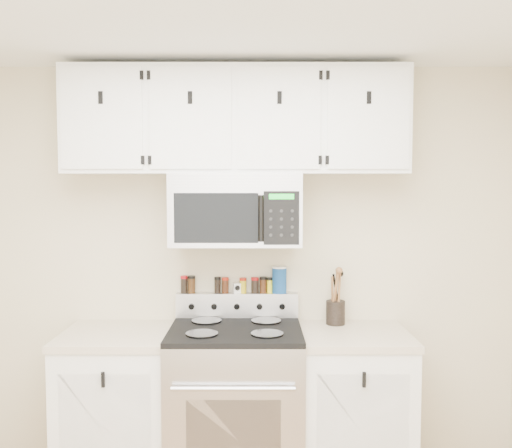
{
  "coord_description": "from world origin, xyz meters",
  "views": [
    {
      "loc": [
        0.12,
        -1.81,
        1.78
      ],
      "look_at": [
        0.12,
        1.45,
        1.55
      ],
      "focal_mm": 40.0,
      "sensor_mm": 36.0,
      "label": 1
    }
  ],
  "objects": [
    {
      "name": "spice_jar_7",
      "position": [
        0.2,
        1.71,
        1.15
      ],
      "size": [
        0.04,
        0.04,
        0.1
      ],
      "color": "yellow",
      "rests_on": "range"
    },
    {
      "name": "spice_jar_2",
      "position": [
        -0.12,
        1.71,
        1.15
      ],
      "size": [
        0.04,
        0.04,
        0.1
      ],
      "color": "black",
      "rests_on": "range"
    },
    {
      "name": "spice_jar_5",
      "position": [
        0.11,
        1.71,
        1.15
      ],
      "size": [
        0.05,
        0.05,
        0.1
      ],
      "color": "black",
      "rests_on": "range"
    },
    {
      "name": "salt_canister",
      "position": [
        0.26,
        1.71,
        1.18
      ],
      "size": [
        0.09,
        0.09,
        0.17
      ],
      "color": "navy",
      "rests_on": "range"
    },
    {
      "name": "utensil_crock",
      "position": [
        0.61,
        1.64,
        1.01
      ],
      "size": [
        0.12,
        0.12,
        0.34
      ],
      "color": "black",
      "rests_on": "base_cabinet_right"
    },
    {
      "name": "microwave",
      "position": [
        0.0,
        1.55,
        1.63
      ],
      "size": [
        0.76,
        0.44,
        0.42
      ],
      "color": "#9E9EA3",
      "rests_on": "back_wall"
    },
    {
      "name": "upper_cabinets",
      "position": [
        -0.0,
        1.58,
        2.15
      ],
      "size": [
        2.0,
        0.35,
        0.62
      ],
      "color": "white",
      "rests_on": "back_wall"
    },
    {
      "name": "base_cabinet_right",
      "position": [
        0.69,
        1.45,
        0.46
      ],
      "size": [
        0.64,
        0.62,
        0.92
      ],
      "color": "white",
      "rests_on": "floor"
    },
    {
      "name": "back_wall",
      "position": [
        0.0,
        1.75,
        1.25
      ],
      "size": [
        3.5,
        0.01,
        2.5
      ],
      "primitive_type": "cube",
      "color": "beige",
      "rests_on": "floor"
    },
    {
      "name": "spice_jar_0",
      "position": [
        -0.33,
        1.71,
        1.15
      ],
      "size": [
        0.04,
        0.04,
        0.11
      ],
      "color": "black",
      "rests_on": "range"
    },
    {
      "name": "range",
      "position": [
        0.0,
        1.43,
        0.49
      ],
      "size": [
        0.76,
        0.65,
        1.1
      ],
      "color": "#B7B7BA",
      "rests_on": "floor"
    },
    {
      "name": "spice_jar_1",
      "position": [
        -0.28,
        1.71,
        1.15
      ],
      "size": [
        0.05,
        0.05,
        0.11
      ],
      "color": "#3E240E",
      "rests_on": "range"
    },
    {
      "name": "base_cabinet_left",
      "position": [
        -0.69,
        1.45,
        0.46
      ],
      "size": [
        0.64,
        0.62,
        0.92
      ],
      "color": "white",
      "rests_on": "floor"
    },
    {
      "name": "kitchen_timer",
      "position": [
        0.0,
        1.71,
        1.13
      ],
      "size": [
        0.06,
        0.06,
        0.06
      ],
      "primitive_type": "cube",
      "rotation": [
        0.0,
        0.0,
        0.27
      ],
      "color": "white",
      "rests_on": "range"
    },
    {
      "name": "spice_jar_6",
      "position": [
        0.16,
        1.71,
        1.15
      ],
      "size": [
        0.04,
        0.04,
        0.1
      ],
      "color": "#3F200F",
      "rests_on": "range"
    },
    {
      "name": "spice_jar_3",
      "position": [
        -0.07,
        1.71,
        1.15
      ],
      "size": [
        0.04,
        0.04,
        0.1
      ],
      "color": "#3E1D0E",
      "rests_on": "range"
    },
    {
      "name": "spice_jar_4",
      "position": [
        0.04,
        1.71,
        1.15
      ],
      "size": [
        0.04,
        0.04,
        0.09
      ],
      "color": "gold",
      "rests_on": "range"
    }
  ]
}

